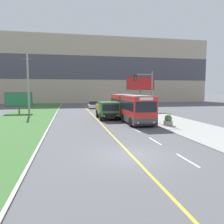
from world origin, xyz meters
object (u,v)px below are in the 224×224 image
(dump_truck, at_px, (108,110))
(traffic_light_mast, at_px, (147,90))
(planter_round_second, at_px, (150,115))
(car_distant, at_px, (93,105))
(planter_round_near, at_px, (168,121))
(billboard_small, at_px, (19,100))
(city_bus, at_px, (130,107))
(utility_pole_far, at_px, (28,83))
(billboard_large, at_px, (140,85))

(dump_truck, xyz_separation_m, traffic_light_mast, (3.94, -3.61, 2.63))
(traffic_light_mast, height_order, planter_round_second, traffic_light_mast)
(car_distant, relative_size, planter_round_near, 3.77)
(billboard_small, xyz_separation_m, planter_round_near, (18.11, -16.03, -1.65))
(city_bus, height_order, planter_round_second, city_bus)
(car_distant, height_order, planter_round_near, car_distant)
(utility_pole_far, height_order, billboard_large, utility_pole_far)
(city_bus, height_order, planter_round_near, city_bus)
(traffic_light_mast, bearing_deg, utility_pole_far, 142.99)
(city_bus, relative_size, traffic_light_mast, 2.02)
(city_bus, bearing_deg, billboard_small, 144.91)
(billboard_large, distance_m, billboard_small, 20.60)
(dump_truck, relative_size, utility_pole_far, 0.63)
(billboard_large, bearing_deg, car_distant, 133.31)
(city_bus, height_order, dump_truck, city_bus)
(dump_truck, distance_m, billboard_large, 12.70)
(traffic_light_mast, distance_m, planter_round_near, 4.60)
(utility_pole_far, relative_size, billboard_large, 1.56)
(car_distant, xyz_separation_m, planter_round_second, (5.33, -18.86, -0.08))
(dump_truck, bearing_deg, billboard_small, 143.76)
(dump_truck, relative_size, car_distant, 1.41)
(billboard_large, relative_size, billboard_small, 1.48)
(planter_round_near, bearing_deg, planter_round_second, 89.96)
(utility_pole_far, bearing_deg, city_bus, -33.73)
(dump_truck, height_order, traffic_light_mast, traffic_light_mast)
(traffic_light_mast, relative_size, planter_round_second, 4.98)
(car_distant, height_order, utility_pole_far, utility_pole_far)
(utility_pole_far, bearing_deg, car_distant, 42.38)
(billboard_small, bearing_deg, traffic_light_mast, -37.82)
(dump_truck, bearing_deg, planter_round_near, -51.49)
(car_distant, distance_m, planter_round_near, 24.85)
(dump_truck, xyz_separation_m, planter_round_near, (5.26, -6.61, -0.61))
(utility_pole_far, height_order, planter_round_near, utility_pole_far)
(car_distant, distance_m, billboard_large, 11.87)
(planter_round_second, bearing_deg, dump_truck, 167.29)
(dump_truck, height_order, car_distant, dump_truck)
(car_distant, height_order, traffic_light_mast, traffic_light_mast)
(utility_pole_far, relative_size, planter_round_second, 7.98)
(car_distant, distance_m, billboard_small, 15.30)
(planter_round_near, bearing_deg, utility_pole_far, 138.76)
(utility_pole_far, bearing_deg, traffic_light_mast, -37.01)
(city_bus, xyz_separation_m, billboard_small, (-15.39, 10.81, 0.60))
(utility_pole_far, bearing_deg, billboard_small, 136.18)
(city_bus, bearing_deg, car_distant, 97.76)
(city_bus, height_order, billboard_small, billboard_small)
(car_distant, distance_m, planter_round_second, 19.60)
(city_bus, xyz_separation_m, billboard_large, (5.05, 10.94, 3.11))
(billboard_large, xyz_separation_m, planter_round_near, (-2.33, -16.16, -4.16))
(utility_pole_far, bearing_deg, billboard_large, 5.79)
(car_distant, xyz_separation_m, planter_round_near, (5.32, -24.28, -0.11))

